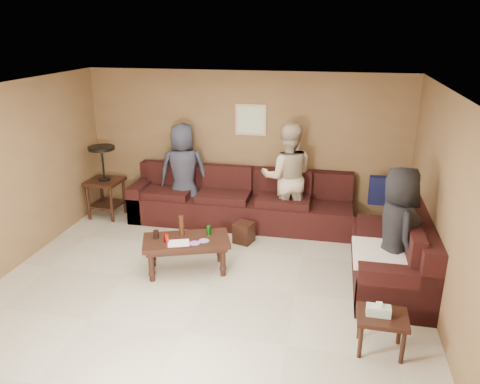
{
  "coord_description": "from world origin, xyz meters",
  "views": [
    {
      "loc": [
        1.48,
        -5.15,
        3.18
      ],
      "look_at": [
        0.25,
        0.85,
        1.0
      ],
      "focal_mm": 35.0,
      "sensor_mm": 36.0,
      "label": 1
    }
  ],
  "objects_px": {
    "side_table_right": "(381,320)",
    "person_left": "(184,172)",
    "sectional_sofa": "(284,221)",
    "end_table_left": "(105,180)",
    "coffee_table": "(186,244)",
    "person_right": "(397,231)",
    "person_middle": "(287,177)",
    "waste_bin": "(244,232)"
  },
  "relations": [
    {
      "from": "side_table_right",
      "to": "person_right",
      "type": "relative_size",
      "value": 0.35
    },
    {
      "from": "sectional_sofa",
      "to": "waste_bin",
      "type": "height_order",
      "value": "sectional_sofa"
    },
    {
      "from": "end_table_left",
      "to": "person_right",
      "type": "height_order",
      "value": "person_right"
    },
    {
      "from": "end_table_left",
      "to": "waste_bin",
      "type": "bearing_deg",
      "value": -12.3
    },
    {
      "from": "sectional_sofa",
      "to": "person_left",
      "type": "distance_m",
      "value": 1.95
    },
    {
      "from": "waste_bin",
      "to": "person_left",
      "type": "height_order",
      "value": "person_left"
    },
    {
      "from": "waste_bin",
      "to": "person_right",
      "type": "distance_m",
      "value": 2.42
    },
    {
      "from": "person_left",
      "to": "person_middle",
      "type": "bearing_deg",
      "value": 166.21
    },
    {
      "from": "end_table_left",
      "to": "waste_bin",
      "type": "relative_size",
      "value": 3.91
    },
    {
      "from": "side_table_right",
      "to": "person_middle",
      "type": "relative_size",
      "value": 0.32
    },
    {
      "from": "person_left",
      "to": "sectional_sofa",
      "type": "bearing_deg",
      "value": 150.35
    },
    {
      "from": "end_table_left",
      "to": "person_middle",
      "type": "bearing_deg",
      "value": 2.54
    },
    {
      "from": "person_left",
      "to": "person_right",
      "type": "height_order",
      "value": "person_left"
    },
    {
      "from": "side_table_right",
      "to": "person_left",
      "type": "xyz_separation_m",
      "value": [
        -3.06,
        2.99,
        0.47
      ]
    },
    {
      "from": "coffee_table",
      "to": "side_table_right",
      "type": "distance_m",
      "value": 2.74
    },
    {
      "from": "sectional_sofa",
      "to": "waste_bin",
      "type": "xyz_separation_m",
      "value": [
        -0.6,
        -0.18,
        -0.16
      ]
    },
    {
      "from": "coffee_table",
      "to": "sectional_sofa",
      "type": "bearing_deg",
      "value": 45.64
    },
    {
      "from": "coffee_table",
      "to": "end_table_left",
      "type": "distance_m",
      "value": 2.55
    },
    {
      "from": "side_table_right",
      "to": "person_left",
      "type": "height_order",
      "value": "person_left"
    },
    {
      "from": "waste_bin",
      "to": "person_left",
      "type": "bearing_deg",
      "value": 147.95
    },
    {
      "from": "coffee_table",
      "to": "person_left",
      "type": "height_order",
      "value": "person_left"
    },
    {
      "from": "waste_bin",
      "to": "person_right",
      "type": "bearing_deg",
      "value": -25.51
    },
    {
      "from": "sectional_sofa",
      "to": "side_table_right",
      "type": "height_order",
      "value": "sectional_sofa"
    },
    {
      "from": "sectional_sofa",
      "to": "end_table_left",
      "type": "distance_m",
      "value": 3.21
    },
    {
      "from": "waste_bin",
      "to": "person_right",
      "type": "relative_size",
      "value": 0.2
    },
    {
      "from": "sectional_sofa",
      "to": "person_middle",
      "type": "xyz_separation_m",
      "value": [
        -0.03,
        0.52,
        0.56
      ]
    },
    {
      "from": "waste_bin",
      "to": "side_table_right",
      "type": "bearing_deg",
      "value": -50.24
    },
    {
      "from": "side_table_right",
      "to": "person_middle",
      "type": "xyz_separation_m",
      "value": [
        -1.29,
        2.94,
        0.51
      ]
    },
    {
      "from": "person_left",
      "to": "end_table_left",
      "type": "bearing_deg",
      "value": -4.46
    },
    {
      "from": "person_left",
      "to": "person_middle",
      "type": "relative_size",
      "value": 0.95
    },
    {
      "from": "end_table_left",
      "to": "person_middle",
      "type": "xyz_separation_m",
      "value": [
        3.14,
        0.14,
        0.22
      ]
    },
    {
      "from": "side_table_right",
      "to": "waste_bin",
      "type": "bearing_deg",
      "value": 129.76
    },
    {
      "from": "side_table_right",
      "to": "person_left",
      "type": "distance_m",
      "value": 4.3
    },
    {
      "from": "person_middle",
      "to": "person_right",
      "type": "bearing_deg",
      "value": 123.08
    },
    {
      "from": "side_table_right",
      "to": "person_right",
      "type": "height_order",
      "value": "person_right"
    },
    {
      "from": "end_table_left",
      "to": "waste_bin",
      "type": "height_order",
      "value": "end_table_left"
    },
    {
      "from": "end_table_left",
      "to": "person_middle",
      "type": "relative_size",
      "value": 0.72
    },
    {
      "from": "coffee_table",
      "to": "person_right",
      "type": "distance_m",
      "value": 2.72
    },
    {
      "from": "side_table_right",
      "to": "person_left",
      "type": "bearing_deg",
      "value": 135.65
    },
    {
      "from": "sectional_sofa",
      "to": "person_left",
      "type": "xyz_separation_m",
      "value": [
        -1.79,
        0.56,
        0.51
      ]
    },
    {
      "from": "end_table_left",
      "to": "person_left",
      "type": "relative_size",
      "value": 0.75
    },
    {
      "from": "end_table_left",
      "to": "person_left",
      "type": "bearing_deg",
      "value": 7.77
    }
  ]
}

